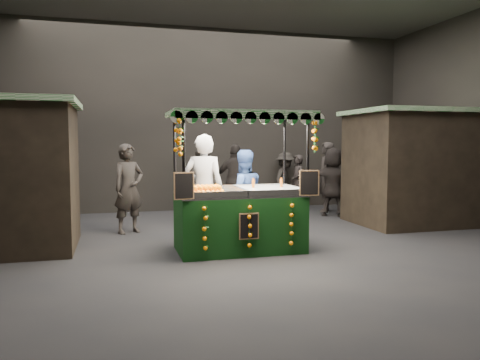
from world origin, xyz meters
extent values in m
plane|color=black|center=(0.00, 0.00, 0.00)|extent=(12.00, 12.00, 0.00)
cube|color=black|center=(0.00, 5.00, 2.50)|extent=(12.00, 0.10, 5.00)
cube|color=black|center=(0.00, -5.00, 2.50)|extent=(12.00, 0.10, 5.00)
cube|color=black|center=(4.40, 1.50, 1.25)|extent=(2.80, 2.00, 2.50)
cube|color=#125618|center=(4.40, 1.50, 2.55)|extent=(3.00, 2.20, 0.10)
cube|color=black|center=(-0.26, -0.09, 0.48)|extent=(2.11, 1.15, 0.96)
cube|color=silver|center=(-0.26, -0.09, 0.98)|extent=(2.11, 1.15, 0.04)
cylinder|color=black|center=(-1.29, -0.64, 1.15)|extent=(0.05, 0.05, 2.30)
cylinder|color=black|center=(0.77, -0.64, 1.15)|extent=(0.05, 0.05, 2.30)
cylinder|color=black|center=(-1.29, 0.45, 1.15)|extent=(0.05, 0.05, 2.30)
cylinder|color=black|center=(0.77, 0.45, 1.15)|extent=(0.05, 0.05, 2.30)
cube|color=#125618|center=(-0.26, -0.09, 2.34)|extent=(2.35, 1.39, 0.08)
cube|color=silver|center=(0.31, -0.09, 1.04)|extent=(0.94, 1.04, 0.08)
cube|color=black|center=(-1.30, -0.70, 1.20)|extent=(0.32, 0.09, 0.42)
cube|color=black|center=(0.77, -0.70, 1.20)|extent=(0.32, 0.09, 0.42)
cube|color=black|center=(-0.26, -0.71, 0.53)|extent=(0.33, 0.02, 0.42)
imported|color=gray|center=(-0.73, 0.67, 1.01)|extent=(0.84, 0.68, 2.02)
imported|color=navy|center=(0.05, 0.77, 0.86)|extent=(0.86, 0.68, 1.72)
imported|color=#2B2623|center=(-2.04, 2.02, 0.92)|extent=(0.80, 0.71, 1.84)
imported|color=#2A2622|center=(-0.34, 2.61, 0.87)|extent=(1.05, 0.97, 1.73)
imported|color=#292321|center=(0.61, 3.46, 0.91)|extent=(1.16, 0.88, 1.83)
imported|color=black|center=(2.35, 4.60, 0.80)|extent=(1.13, 1.17, 1.60)
imported|color=#282420|center=(-4.50, 3.28, 0.79)|extent=(0.91, 0.88, 1.57)
imported|color=black|center=(3.04, 2.97, 0.87)|extent=(1.58, 1.42, 1.74)
imported|color=#292321|center=(2.65, 4.42, 0.76)|extent=(0.39, 0.57, 1.52)
imported|color=#282320|center=(3.17, 3.72, 0.94)|extent=(0.70, 0.81, 1.87)
camera|label=1|loc=(-2.33, -7.80, 1.86)|focal=35.05mm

